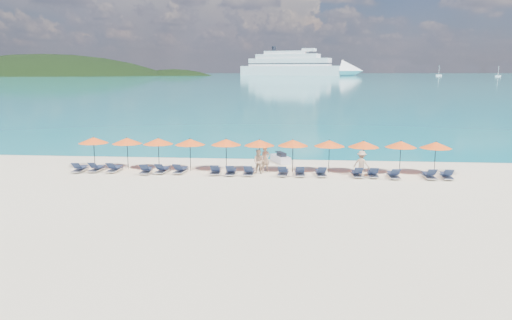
{
  "coord_description": "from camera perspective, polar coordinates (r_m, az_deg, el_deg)",
  "views": [
    {
      "loc": [
        2.9,
        -28.33,
        6.9
      ],
      "look_at": [
        0.0,
        3.0,
        1.2
      ],
      "focal_mm": 35.0,
      "sensor_mm": 36.0,
      "label": 1
    }
  ],
  "objects": [
    {
      "name": "lounger_15",
      "position": [
        33.93,
        19.18,
        -1.64
      ],
      "size": [
        0.68,
        1.72,
        0.66
      ],
      "rotation": [
        0.0,
        0.0,
        0.04
      ],
      "color": "silver",
      "rests_on": "ground"
    },
    {
      "name": "umbrella_3",
      "position": [
        34.6,
        -7.55,
        2.07
      ],
      "size": [
        2.1,
        2.1,
        2.28
      ],
      "color": "black",
      "rests_on": "ground"
    },
    {
      "name": "lounger_9",
      "position": [
        33.03,
        3.13,
        -1.39
      ],
      "size": [
        0.73,
        1.74,
        0.66
      ],
      "rotation": [
        0.0,
        0.0,
        -0.07
      ],
      "color": "silver",
      "rests_on": "ground"
    },
    {
      "name": "lounger_12",
      "position": [
        33.26,
        11.47,
        -1.5
      ],
      "size": [
        0.75,
        1.74,
        0.66
      ],
      "rotation": [
        0.0,
        0.0,
        0.07
      ],
      "color": "silver",
      "rests_on": "ground"
    },
    {
      "name": "lounger_6",
      "position": [
        33.51,
        -4.65,
        -1.23
      ],
      "size": [
        0.73,
        1.74,
        0.66
      ],
      "rotation": [
        0.0,
        0.0,
        0.07
      ],
      "color": "silver",
      "rests_on": "ground"
    },
    {
      "name": "lounger_7",
      "position": [
        33.25,
        -2.89,
        -1.31
      ],
      "size": [
        0.68,
        1.72,
        0.66
      ],
      "rotation": [
        0.0,
        0.0,
        0.04
      ],
      "color": "silver",
      "rests_on": "ground"
    },
    {
      "name": "umbrella_4",
      "position": [
        34.26,
        -3.44,
        2.06
      ],
      "size": [
        2.1,
        2.1,
        2.28
      ],
      "color": "black",
      "rests_on": "ground"
    },
    {
      "name": "umbrella_5",
      "position": [
        33.93,
        0.39,
        1.99
      ],
      "size": [
        2.1,
        2.1,
        2.28
      ],
      "color": "black",
      "rests_on": "ground"
    },
    {
      "name": "lounger_0",
      "position": [
        36.26,
        -19.48,
        -0.92
      ],
      "size": [
        0.67,
        1.72,
        0.66
      ],
      "rotation": [
        0.0,
        0.0,
        0.03
      ],
      "color": "silver",
      "rests_on": "ground"
    },
    {
      "name": "lounger_11",
      "position": [
        33.09,
        7.42,
        -1.44
      ],
      "size": [
        0.77,
        1.75,
        0.66
      ],
      "rotation": [
        0.0,
        0.0,
        0.09
      ],
      "color": "silver",
      "rests_on": "ground"
    },
    {
      "name": "lounger_2",
      "position": [
        35.52,
        -15.88,
        -0.94
      ],
      "size": [
        0.69,
        1.73,
        0.66
      ],
      "rotation": [
        0.0,
        0.0,
        -0.04
      ],
      "color": "silver",
      "rests_on": "ground"
    },
    {
      "name": "umbrella_0",
      "position": [
        36.93,
        -18.08,
        2.16
      ],
      "size": [
        2.1,
        2.1,
        2.28
      ],
      "color": "black",
      "rests_on": "ground"
    },
    {
      "name": "lounger_10",
      "position": [
        33.04,
        5.04,
        -1.41
      ],
      "size": [
        0.68,
        1.72,
        0.66
      ],
      "rotation": [
        0.0,
        0.0,
        0.04
      ],
      "color": "silver",
      "rests_on": "ground"
    },
    {
      "name": "lounger_5",
      "position": [
        34.13,
        -8.65,
        -1.11
      ],
      "size": [
        0.78,
        1.75,
        0.66
      ],
      "rotation": [
        0.0,
        0.0,
        -0.1
      ],
      "color": "silver",
      "rests_on": "ground"
    },
    {
      "name": "umbrella_7",
      "position": [
        33.98,
        8.38,
        1.9
      ],
      "size": [
        2.1,
        2.1,
        2.28
      ],
      "color": "black",
      "rests_on": "ground"
    },
    {
      "name": "sailboat_far",
      "position": [
        563.66,
        25.92,
        8.66
      ],
      "size": [
        5.58,
        1.86,
        10.23
      ],
      "color": "white",
      "rests_on": "ground"
    },
    {
      "name": "umbrella_2",
      "position": [
        35.28,
        -11.11,
        2.12
      ],
      "size": [
        2.1,
        2.1,
        2.28
      ],
      "color": "black",
      "rests_on": "ground"
    },
    {
      "name": "lounger_3",
      "position": [
        34.42,
        -12.43,
        -1.14
      ],
      "size": [
        0.73,
        1.74,
        0.66
      ],
      "rotation": [
        0.0,
        0.0,
        0.06
      ],
      "color": "silver",
      "rests_on": "ground"
    },
    {
      "name": "headland_main",
      "position": [
        645.57,
        -22.82,
        5.49
      ],
      "size": [
        374.0,
        242.0,
        126.5
      ],
      "color": "black",
      "rests_on": "ground"
    },
    {
      "name": "jetski",
      "position": [
        37.61,
        2.83,
        0.18
      ],
      "size": [
        1.65,
        2.33,
        0.78
      ],
      "rotation": [
        0.0,
        0.0,
        0.42
      ],
      "color": "silver",
      "rests_on": "ground"
    },
    {
      "name": "headland_small",
      "position": [
        609.31,
        -9.32,
        6.2
      ],
      "size": [
        162.0,
        126.0,
        85.5
      ],
      "color": "black",
      "rests_on": "ground"
    },
    {
      "name": "umbrella_9",
      "position": [
        34.57,
        16.23,
        1.74
      ],
      "size": [
        2.1,
        2.1,
        2.28
      ],
      "color": "black",
      "rests_on": "ground"
    },
    {
      "name": "lounger_16",
      "position": [
        34.24,
        20.95,
        -1.64
      ],
      "size": [
        0.73,
        1.74,
        0.66
      ],
      "rotation": [
        0.0,
        0.0,
        -0.06
      ],
      "color": "silver",
      "rests_on": "ground"
    },
    {
      "name": "sailboat_near",
      "position": [
        600.87,
        20.16,
        9.11
      ],
      "size": [
        6.27,
        2.09,
        11.5
      ],
      "color": "white",
      "rests_on": "ground"
    },
    {
      "name": "ground",
      "position": [
        29.3,
        -0.54,
        -3.35
      ],
      "size": [
        1400.0,
        1400.0,
        0.0
      ],
      "primitive_type": "plane",
      "color": "beige"
    },
    {
      "name": "umbrella_1",
      "position": [
        35.97,
        -14.53,
        2.14
      ],
      "size": [
        2.1,
        2.1,
        2.28
      ],
      "color": "black",
      "rests_on": "ground"
    },
    {
      "name": "umbrella_6",
      "position": [
        33.94,
        4.24,
        1.97
      ],
      "size": [
        2.1,
        2.1,
        2.28
      ],
      "color": "black",
      "rests_on": "ground"
    },
    {
      "name": "sea",
      "position": [
        688.37,
        5.12,
        9.66
      ],
      "size": [
        1600.0,
        1300.0,
        0.01
      ],
      "primitive_type": "cube",
      "color": "#1FA9B2",
      "rests_on": "ground"
    },
    {
      "name": "umbrella_10",
      "position": [
        34.92,
        19.87,
        1.62
      ],
      "size": [
        2.1,
        2.1,
        2.28
      ],
      "color": "black",
      "rests_on": "ground"
    },
    {
      "name": "beachgoer_a",
      "position": [
        34.15,
        1.09,
        0.12
      ],
      "size": [
        0.77,
        0.69,
        1.76
      ],
      "primitive_type": "imported",
      "rotation": [
        0.0,
        0.0,
        0.52
      ],
      "color": "tan",
      "rests_on": "ground"
    },
    {
      "name": "beachgoer_c",
      "position": [
        33.27,
        11.98,
        -0.42
      ],
      "size": [
        1.22,
        0.96,
        1.71
      ],
      "primitive_type": "imported",
      "rotation": [
        0.0,
        0.0,
        2.67
      ],
      "color": "tan",
      "rests_on": "ground"
    },
    {
      "name": "cruise_ship",
      "position": [
        610.57,
        5.23,
        10.61
      ],
      "size": [
        150.06,
        71.42,
        41.88
      ],
      "rotation": [
        0.0,
        0.0,
        -0.33
      ],
      "color": "white",
      "rests_on": "ground"
    },
    {
      "name": "lounger_1",
      "position": [
        36.01,
        -17.73,
        -0.89
      ],
      "size": [
        0.73,
        1.74,
        0.66
      ],
      "rotation": [
        0.0,
        0.0,
        -0.07
      ],
      "color": "silver",
      "rests_on": "ground"
    },
    {
      "name": "lounger_4",
      "position": [
        34.4,
        -10.67,
        -1.08
      ],
      "size": [
        0.75,
        1.74,
        0.66
      ],
      "rotation": [
        0.0,
        0.0,
        -0.07
      ],
      "color": "silver",
      "rests_on": "ground"
    },
    {
      "name": "lounger_8",
      "position": [
        33.13,
        -0.82,
        -1.34
      ],
      "size": [
        0.62,
        1.7,
        0.66
      ],
      "rotation": [
        0.0,
        0.0,
        -0.0
      ],
      "color": "silver",
      "rests_on": "ground"
    },
    {
      "name": "lounger_13",
      "position": [
        33.41,
        13.2,
        -1.51
      ],
      "size": [
        0.65,
        1.71,
        0.66
      ],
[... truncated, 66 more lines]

